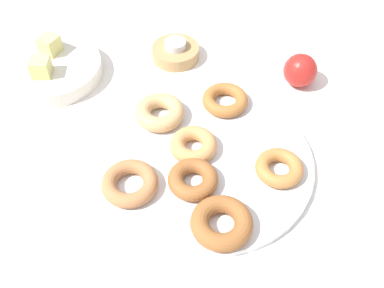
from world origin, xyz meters
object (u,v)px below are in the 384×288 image
object	(u,v)px
donut_2	(130,183)
melon_chunk_left	(41,67)
donut_0	(160,112)
donut_1	(222,223)
fruit_bowl	(53,69)
candle_holder	(176,53)
tealight	(175,44)
donut_6	(226,100)
donut_3	(279,168)
donut_4	(193,145)
melon_chunk_right	(50,45)
apple	(300,70)
donut_plate	(209,161)
donut_5	(193,179)

from	to	relation	value
donut_2	melon_chunk_left	world-z (taller)	melon_chunk_left
donut_0	donut_2	world-z (taller)	donut_0
donut_0	donut_1	size ratio (longest dim) A/B	0.97
fruit_bowl	melon_chunk_left	distance (m)	0.05
candle_holder	tealight	xyz separation A→B (m)	(0.00, 0.00, 0.02)
donut_0	donut_6	world-z (taller)	donut_0
donut_6	fruit_bowl	xyz separation A→B (m)	(0.01, 0.36, -0.01)
donut_0	donut_3	xyz separation A→B (m)	(-0.07, -0.23, -0.00)
donut_4	donut_6	world-z (taller)	donut_4
donut_6	candle_holder	size ratio (longest dim) A/B	0.87
candle_holder	fruit_bowl	xyz separation A→B (m)	(-0.12, 0.23, 0.00)
melon_chunk_right	donut_3	bearing A→B (deg)	-110.16
candle_holder	donut_6	bearing A→B (deg)	-133.65
donut_2	donut_6	size ratio (longest dim) A/B	1.07
donut_1	melon_chunk_right	size ratio (longest dim) A/B	2.63
donut_2	donut_6	xyz separation A→B (m)	(0.23, -0.11, -0.00)
fruit_bowl	donut_2	bearing A→B (deg)	-133.43
tealight	apple	size ratio (longest dim) A/B	0.67
donut_plate	fruit_bowl	xyz separation A→B (m)	(0.15, 0.36, 0.01)
donut_4	donut_0	bearing A→B (deg)	52.47
apple	fruit_bowl	bearing A→B (deg)	101.42
donut_0	donut_2	distance (m)	0.16
tealight	melon_chunk_right	world-z (taller)	melon_chunk_right
donut_6	melon_chunk_right	size ratio (longest dim) A/B	2.40
melon_chunk_left	apple	distance (m)	0.51
donut_2	donut_1	bearing A→B (deg)	-102.91
melon_chunk_right	melon_chunk_left	bearing A→B (deg)	-167.91
donut_5	melon_chunk_right	distance (m)	0.43
donut_6	tealight	world-z (taller)	tealight
donut_1	melon_chunk_left	size ratio (longest dim) A/B	2.63
fruit_bowl	donut_0	bearing A→B (deg)	-106.50
donut_2	apple	size ratio (longest dim) A/B	1.38
donut_3	apple	size ratio (longest dim) A/B	1.20
donut_0	apple	world-z (taller)	apple
donut_plate	tealight	size ratio (longest dim) A/B	7.98
donut_1	fruit_bowl	world-z (taller)	donut_1
donut_4	melon_chunk_left	distance (m)	0.34
donut_4	candle_holder	world-z (taller)	donut_4
donut_0	fruit_bowl	xyz separation A→B (m)	(0.07, 0.25, -0.01)
donut_6	melon_chunk_left	size ratio (longest dim) A/B	2.40
donut_2	donut_6	bearing A→B (deg)	-26.22
donut_plate	donut_1	xyz separation A→B (m)	(-0.13, -0.05, 0.02)
donut_0	tealight	world-z (taller)	same
donut_6	donut_2	bearing A→B (deg)	153.78
melon_chunk_right	donut_4	bearing A→B (deg)	-116.18
donut_1	donut_5	bearing A→B (deg)	41.95
melon_chunk_left	donut_1	bearing A→B (deg)	-120.27
donut_5	melon_chunk_right	world-z (taller)	melon_chunk_right
tealight	donut_4	bearing A→B (deg)	-157.95
donut_4	fruit_bowl	xyz separation A→B (m)	(0.13, 0.33, -0.01)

